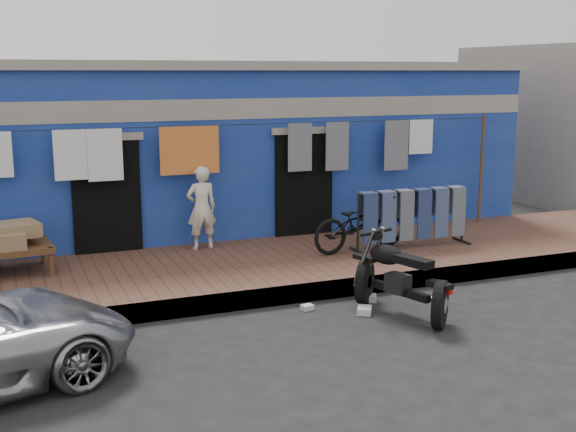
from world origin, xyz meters
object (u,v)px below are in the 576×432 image
(seated_person, at_px, (202,208))
(jeans_rack, at_px, (412,217))
(bicycle, at_px, (360,217))
(motorcycle, at_px, (401,276))

(seated_person, relative_size, jeans_rack, 0.65)
(bicycle, distance_m, jeans_rack, 0.94)
(seated_person, height_order, bicycle, seated_person)
(seated_person, bearing_deg, bicycle, 152.87)
(bicycle, xyz_separation_m, jeans_rack, (0.93, -0.11, -0.06))
(jeans_rack, bearing_deg, seated_person, 159.85)
(motorcycle, bearing_deg, bicycle, 56.77)
(motorcycle, bearing_deg, seated_person, 97.82)
(bicycle, height_order, motorcycle, bicycle)
(motorcycle, xyz_separation_m, jeans_rack, (1.59, 2.34, 0.23))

